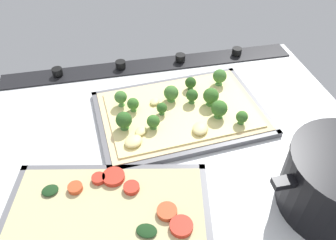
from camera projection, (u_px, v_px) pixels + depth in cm
name	position (u px, v px, depth cm)	size (l,w,h in cm)	color
ground_plane	(176.00, 152.00, 71.98)	(86.08, 71.84, 3.00)	silver
stove_control_panel	(151.00, 64.00, 93.95)	(82.64, 7.00, 2.60)	black
baking_tray_front	(181.00, 114.00, 78.38)	(40.92, 29.72, 1.30)	slate
broccoli_pizza	(180.00, 109.00, 77.24)	(38.34, 27.14, 5.88)	beige
baking_tray_back	(106.00, 223.00, 57.25)	(40.79, 31.46, 1.30)	slate
veggie_pizza_back	(109.00, 219.00, 57.09)	(37.96, 28.63, 1.90)	#C0B780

